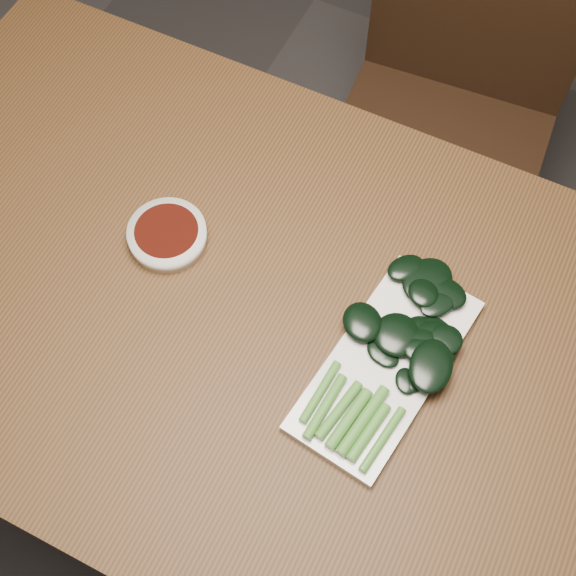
{
  "coord_description": "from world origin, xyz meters",
  "views": [
    {
      "loc": [
        0.22,
        -0.42,
        1.78
      ],
      "look_at": [
        -0.01,
        0.05,
        0.76
      ],
      "focal_mm": 50.0,
      "sensor_mm": 36.0,
      "label": 1
    }
  ],
  "objects": [
    {
      "name": "gai_lan",
      "position": [
        0.17,
        0.03,
        0.78
      ],
      "size": [
        0.19,
        0.34,
        0.02
      ],
      "color": "#46842D",
      "rests_on": "serving_plate"
    },
    {
      "name": "chair_far",
      "position": [
        0.04,
        0.68,
        0.49
      ],
      "size": [
        0.46,
        0.46,
        0.89
      ],
      "rotation": [
        0.0,
        0.0,
        0.08
      ],
      "color": "black",
      "rests_on": "ground"
    },
    {
      "name": "ground",
      "position": [
        0.0,
        0.0,
        0.0
      ],
      "size": [
        6.0,
        6.0,
        0.0
      ],
      "primitive_type": "plane",
      "color": "#323030",
      "rests_on": "ground"
    },
    {
      "name": "table",
      "position": [
        0.0,
        0.0,
        0.68
      ],
      "size": [
        1.4,
        0.8,
        0.75
      ],
      "color": "#432913",
      "rests_on": "ground"
    },
    {
      "name": "serving_plate",
      "position": [
        0.16,
        0.0,
        0.76
      ],
      "size": [
        0.18,
        0.33,
        0.01
      ],
      "rotation": [
        0.0,
        0.0,
        -0.13
      ],
      "color": "silver",
      "rests_on": "table"
    },
    {
      "name": "sauce_bowl",
      "position": [
        -0.21,
        0.04,
        0.77
      ],
      "size": [
        0.12,
        0.12,
        0.03
      ],
      "color": "silver",
      "rests_on": "table"
    }
  ]
}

